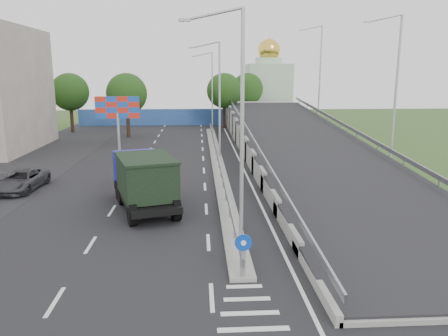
{
  "coord_description": "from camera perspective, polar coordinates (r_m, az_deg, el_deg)",
  "views": [
    {
      "loc": [
        -1.58,
        -12.73,
        7.59
      ],
      "look_at": [
        -0.14,
        11.92,
        2.2
      ],
      "focal_mm": 35.0,
      "sensor_mm": 36.0,
      "label": 1
    }
  ],
  "objects": [
    {
      "name": "overpass_ramp",
      "position": [
        38.29,
        10.42,
        3.34
      ],
      "size": [
        10.0,
        50.0,
        3.5
      ],
      "color": "gray",
      "rests_on": "ground"
    },
    {
      "name": "tree_left_mid",
      "position": [
        53.46,
        -12.59,
        9.44
      ],
      "size": [
        4.8,
        4.8,
        7.6
      ],
      "color": "black",
      "rests_on": "ground"
    },
    {
      "name": "lamp_post_far",
      "position": [
        58.78,
        -1.73,
        10.58
      ],
      "size": [
        2.74,
        0.18,
        10.08
      ],
      "color": "#B2B5B7",
      "rests_on": "median"
    },
    {
      "name": "lamp_post_mid",
      "position": [
        38.81,
        -0.87,
        9.68
      ],
      "size": [
        2.74,
        0.18,
        10.08
      ],
      "color": "#B2B5B7",
      "rests_on": "median"
    },
    {
      "name": "ground",
      "position": [
        14.91,
        3.37,
        -18.32
      ],
      "size": [
        160.0,
        160.0,
        0.0
      ],
      "primitive_type": "plane",
      "color": "#2D4C1E",
      "rests_on": "ground"
    },
    {
      "name": "blue_wall",
      "position": [
        65.09,
        -5.5,
        6.63
      ],
      "size": [
        30.0,
        0.5,
        2.4
      ],
      "primitive_type": "cube",
      "color": "#2A439C",
      "rests_on": "ground"
    },
    {
      "name": "church",
      "position": [
        73.69,
        5.79,
        10.48
      ],
      "size": [
        7.0,
        7.0,
        13.8
      ],
      "color": "#B2CCAD",
      "rests_on": "ground"
    },
    {
      "name": "tree_left_far",
      "position": [
        60.07,
        -19.48,
        9.33
      ],
      "size": [
        4.8,
        4.8,
        7.6
      ],
      "color": "black",
      "rests_on": "ground"
    },
    {
      "name": "dump_truck",
      "position": [
        25.15,
        -10.46,
        -1.33
      ],
      "size": [
        4.59,
        7.61,
        3.16
      ],
      "rotation": [
        0.0,
        0.0,
        0.3
      ],
      "color": "black",
      "rests_on": "ground"
    },
    {
      "name": "road_surface",
      "position": [
        33.63,
        -5.69,
        -0.79
      ],
      "size": [
        26.0,
        90.0,
        0.04
      ],
      "primitive_type": "cube",
      "color": "black",
      "rests_on": "ground"
    },
    {
      "name": "tree_median_far",
      "position": [
        60.89,
        0.02,
        10.05
      ],
      "size": [
        4.8,
        4.8,
        7.6
      ],
      "color": "black",
      "rests_on": "ground"
    },
    {
      "name": "parking_strip",
      "position": [
        36.57,
        -26.49,
        -0.98
      ],
      "size": [
        8.0,
        90.0,
        0.05
      ],
      "primitive_type": "cube",
      "color": "black",
      "rests_on": "ground"
    },
    {
      "name": "lamp_post_near",
      "position": [
        18.89,
        1.81,
        6.89
      ],
      "size": [
        2.74,
        0.18,
        10.08
      ],
      "color": "#B2B5B7",
      "rests_on": "median"
    },
    {
      "name": "billboard",
      "position": [
        41.54,
        -13.74,
        7.27
      ],
      "size": [
        4.0,
        0.24,
        5.5
      ],
      "color": "#B2B5B7",
      "rests_on": "ground"
    },
    {
      "name": "sign_bollard",
      "position": [
        16.36,
        2.52,
        -11.33
      ],
      "size": [
        0.64,
        0.23,
        1.67
      ],
      "color": "black",
      "rests_on": "median"
    },
    {
      "name": "parked_car_c",
      "position": [
        31.65,
        -24.93,
        -1.5
      ],
      "size": [
        2.54,
        4.91,
        1.32
      ],
      "primitive_type": "imported",
      "rotation": [
        0.0,
        0.0,
        -0.07
      ],
      "color": "#37373C",
      "rests_on": "ground"
    },
    {
      "name": "median_guardrail",
      "position": [
        37.4,
        -0.88,
        1.77
      ],
      "size": [
        0.09,
        44.0,
        0.71
      ],
      "color": "gray",
      "rests_on": "median"
    },
    {
      "name": "tree_ramp_far",
      "position": [
        68.2,
        3.08,
        10.27
      ],
      "size": [
        4.8,
        4.8,
        7.6
      ],
      "color": "black",
      "rests_on": "ground"
    },
    {
      "name": "median",
      "position": [
        37.52,
        -0.87,
        0.8
      ],
      "size": [
        1.0,
        44.0,
        0.2
      ],
      "primitive_type": "cube",
      "color": "gray",
      "rests_on": "ground"
    }
  ]
}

